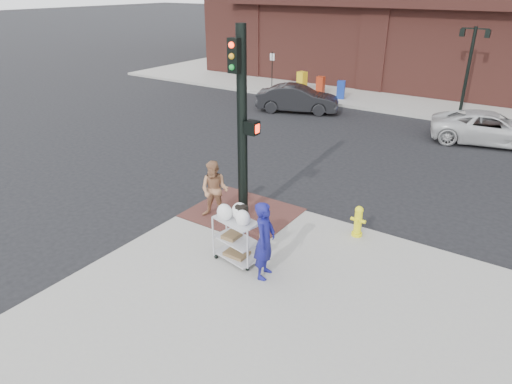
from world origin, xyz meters
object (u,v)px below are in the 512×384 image
Objects in this scene: sedan_dark at (297,99)px; minivan_white at (491,128)px; pedestrian_tan at (215,190)px; woman_blue at (265,240)px; lamp_post at (470,60)px; utility_cart at (237,236)px; fire_hydrant at (358,221)px; traffic_signal_pole at (242,121)px.

minivan_white is (8.94, -0.02, -0.03)m from sedan_dark.
pedestrian_tan is 12.21m from sedan_dark.
woman_blue is at bearing 155.73° from minivan_white.
lamp_post is at bearing -80.25° from sedan_dark.
sedan_dark is 14.14m from utility_cart.
lamp_post is at bearing -15.28° from woman_blue.
pedestrian_tan is (-2.60, 1.55, -0.08)m from woman_blue.
sedan_dark is at bearing 76.09° from minivan_white.
woman_blue reaches higher than minivan_white.
pedestrian_tan is at bearing 45.42° from woman_blue.
lamp_post reaches higher than pedestrian_tan.
sedan_dark is at bearing 91.09° from pedestrian_tan.
utility_cart is (-0.85, 0.15, -0.24)m from woman_blue.
woman_blue is 2.98m from fire_hydrant.
minivan_white is at bearing 75.79° from utility_cart.
traffic_signal_pole is at bearing -178.80° from sedan_dark.
lamp_post is at bearing 92.11° from fire_hydrant.
fire_hydrant is (-1.42, -10.32, -0.07)m from minivan_white.
pedestrian_tan reaches higher than fire_hydrant.
traffic_signal_pole reaches higher than lamp_post.
traffic_signal_pole is 12.15m from sedan_dark.
sedan_dark reaches higher than minivan_white.
woman_blue is at bearing -48.52° from pedestrian_tan.
fire_hydrant is (7.52, -10.34, -0.10)m from sedan_dark.
traffic_signal_pole is at bearing 144.36° from minivan_white.
traffic_signal_pole is at bearing -99.24° from lamp_post.
lamp_post is at bearing 61.29° from pedestrian_tan.
lamp_post is 2.48× the size of pedestrian_tan.
pedestrian_tan is 1.96× the size of fire_hydrant.
woman_blue is at bearing -10.03° from utility_cart.
fire_hydrant is at bearing -87.89° from lamp_post.
traffic_signal_pole is at bearing 30.93° from woman_blue.
pedestrian_tan is 1.14× the size of utility_cart.
traffic_signal_pole reaches higher than woman_blue.
utility_cart is 3.22m from fire_hydrant.
minivan_white is 3.21× the size of utility_cart.
traffic_signal_pole is 3.51× the size of utility_cart.
lamp_post is 5.02m from minivan_white.
traffic_signal_pole is 3.38m from woman_blue.
lamp_post is 0.80× the size of traffic_signal_pole.
utility_cart is at bearing -56.43° from pedestrian_tan.
pedestrian_tan reaches higher than utility_cart.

